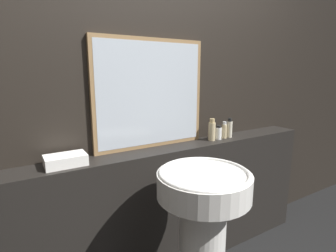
{
  "coord_description": "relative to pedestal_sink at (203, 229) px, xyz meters",
  "views": [
    {
      "loc": [
        -0.84,
        -0.32,
        1.44
      ],
      "look_at": [
        0.0,
        1.06,
        1.11
      ],
      "focal_mm": 28.0,
      "sensor_mm": 36.0,
      "label": 1
    }
  ],
  "objects": [
    {
      "name": "body_wash_bottle",
      "position": [
        0.64,
        0.48,
        0.41
      ],
      "size": [
        0.04,
        0.04,
        0.16
      ],
      "color": "beige",
      "rests_on": "vanity_counter"
    },
    {
      "name": "pedestal_sink",
      "position": [
        0.0,
        0.0,
        0.0
      ],
      "size": [
        0.5,
        0.5,
        0.93
      ],
      "color": "white",
      "rests_on": "ground_plane"
    },
    {
      "name": "shampoo_bottle",
      "position": [
        0.46,
        0.48,
        0.41
      ],
      "size": [
        0.05,
        0.05,
        0.17
      ],
      "color": "#C6B284",
      "rests_on": "vanity_counter"
    },
    {
      "name": "vanity_counter",
      "position": [
        -0.0,
        0.48,
        -0.13
      ],
      "size": [
        2.71,
        0.22,
        0.93
      ],
      "color": "black",
      "rests_on": "ground_plane"
    },
    {
      "name": "lotion_bottle",
      "position": [
        0.59,
        0.48,
        0.39
      ],
      "size": [
        0.04,
        0.04,
        0.13
      ],
      "color": "#C6B284",
      "rests_on": "vanity_counter"
    },
    {
      "name": "conditioner_bottle",
      "position": [
        0.53,
        0.48,
        0.38
      ],
      "size": [
        0.05,
        0.05,
        0.11
      ],
      "color": "white",
      "rests_on": "vanity_counter"
    },
    {
      "name": "towel_stack",
      "position": [
        -0.61,
        0.48,
        0.36
      ],
      "size": [
        0.22,
        0.14,
        0.06
      ],
      "color": "white",
      "rests_on": "vanity_counter"
    },
    {
      "name": "wall_back",
      "position": [
        -0.0,
        0.62,
        0.65
      ],
      "size": [
        8.0,
        0.06,
        2.5
      ],
      "color": "black",
      "rests_on": "ground_plane"
    },
    {
      "name": "mirror",
      "position": [
        -0.02,
        0.57,
        0.7
      ],
      "size": [
        0.82,
        0.03,
        0.74
      ],
      "color": "#937047",
      "rests_on": "vanity_counter"
    }
  ]
}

